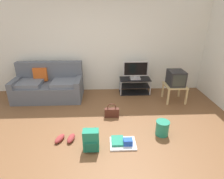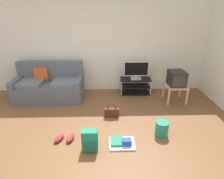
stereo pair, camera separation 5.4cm
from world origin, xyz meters
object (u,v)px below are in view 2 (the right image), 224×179
(sneakers_pair, at_px, (65,138))
(tv_stand, at_px, (135,86))
(backpack, at_px, (90,140))
(handbag, at_px, (112,112))
(crt_tv, at_px, (177,78))
(cleaning_bucket, at_px, (162,128))
(floor_tray, at_px, (122,143))
(flat_tv, at_px, (136,70))
(side_table, at_px, (175,88))
(couch, at_px, (49,86))

(sneakers_pair, bearing_deg, tv_stand, 52.31)
(backpack, relative_size, handbag, 1.16)
(crt_tv, bearing_deg, backpack, -138.83)
(cleaning_bucket, relative_size, floor_tray, 0.63)
(crt_tv, bearing_deg, flat_tv, 152.25)
(side_table, distance_m, handbag, 1.85)
(flat_tv, distance_m, handbag, 1.56)
(tv_stand, xyz_separation_m, side_table, (0.96, -0.54, 0.16))
(side_table, relative_size, handbag, 1.55)
(handbag, bearing_deg, floor_tray, -80.64)
(side_table, height_order, handbag, side_table)
(flat_tv, bearing_deg, sneakers_pair, -127.99)
(handbag, bearing_deg, sneakers_pair, -138.50)
(crt_tv, height_order, handbag, crt_tv)
(side_table, height_order, cleaning_bucket, side_table)
(couch, relative_size, cleaning_bucket, 6.08)
(tv_stand, distance_m, handbag, 1.47)
(cleaning_bucket, bearing_deg, handbag, 143.97)
(backpack, xyz_separation_m, cleaning_bucket, (1.34, 0.36, -0.04))
(backpack, xyz_separation_m, handbag, (0.40, 1.05, -0.07))
(backpack, height_order, cleaning_bucket, backpack)
(flat_tv, xyz_separation_m, crt_tv, (0.96, -0.50, -0.05))
(side_table, bearing_deg, couch, 174.38)
(crt_tv, height_order, floor_tray, crt_tv)
(crt_tv, bearing_deg, couch, 174.65)
(backpack, bearing_deg, side_table, 59.91)
(handbag, height_order, floor_tray, handbag)
(backpack, bearing_deg, couch, 139.60)
(backpack, xyz_separation_m, sneakers_pair, (-0.49, 0.26, -0.15))
(couch, height_order, side_table, couch)
(flat_tv, distance_m, floor_tray, 2.37)
(crt_tv, xyz_separation_m, handbag, (-1.67, -0.76, -0.52))
(backpack, height_order, floor_tray, backpack)
(handbag, bearing_deg, side_table, 24.03)
(couch, height_order, floor_tray, couch)
(couch, distance_m, tv_stand, 2.38)
(flat_tv, distance_m, backpack, 2.61)
(crt_tv, relative_size, floor_tray, 0.96)
(cleaning_bucket, relative_size, sneakers_pair, 0.74)
(flat_tv, distance_m, sneakers_pair, 2.68)
(crt_tv, xyz_separation_m, sneakers_pair, (-2.56, -1.55, -0.59))
(tv_stand, distance_m, floor_tray, 2.30)
(crt_tv, relative_size, backpack, 1.14)
(backpack, height_order, handbag, backpack)
(tv_stand, relative_size, handbag, 2.54)
(cleaning_bucket, distance_m, sneakers_pair, 1.84)
(tv_stand, height_order, cleaning_bucket, tv_stand)
(handbag, bearing_deg, couch, 147.00)
(side_table, bearing_deg, flat_tv, 151.50)
(sneakers_pair, bearing_deg, cleaning_bucket, 3.23)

